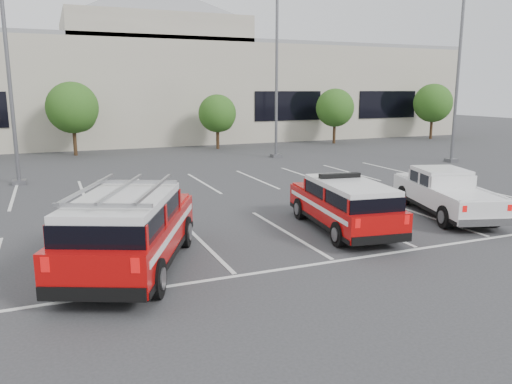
% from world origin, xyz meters
% --- Properties ---
extents(ground, '(120.00, 120.00, 0.00)m').
position_xyz_m(ground, '(0.00, 0.00, 0.00)').
color(ground, '#313134').
rests_on(ground, ground).
extents(stall_markings, '(23.00, 15.00, 0.01)m').
position_xyz_m(stall_markings, '(0.00, 4.50, 0.01)').
color(stall_markings, silver).
rests_on(stall_markings, ground).
extents(convention_building, '(60.00, 16.99, 13.20)m').
position_xyz_m(convention_building, '(0.18, 31.86, 4.72)').
color(convention_building, '#BEB6A0').
rests_on(convention_building, ground).
extents(tree_mid_left, '(3.37, 3.37, 4.85)m').
position_xyz_m(tree_mid_left, '(-4.91, 22.05, 3.04)').
color(tree_mid_left, '#3F2B19').
rests_on(tree_mid_left, ground).
extents(tree_mid_right, '(2.77, 2.77, 3.99)m').
position_xyz_m(tree_mid_right, '(5.09, 22.05, 2.50)').
color(tree_mid_right, '#3F2B19').
rests_on(tree_mid_right, ground).
extents(tree_right, '(3.07, 3.07, 4.42)m').
position_xyz_m(tree_right, '(15.09, 22.05, 2.77)').
color(tree_right, '#3F2B19').
rests_on(tree_right, ground).
extents(tree_far_right, '(3.37, 3.37, 4.85)m').
position_xyz_m(tree_far_right, '(25.09, 22.05, 3.04)').
color(tree_far_right, '#3F2B19').
rests_on(tree_far_right, ground).
extents(light_pole_left, '(0.90, 0.60, 10.24)m').
position_xyz_m(light_pole_left, '(-8.00, 12.00, 5.19)').
color(light_pole_left, '#59595E').
rests_on(light_pole_left, ground).
extents(light_pole_mid, '(0.90, 0.60, 10.24)m').
position_xyz_m(light_pole_mid, '(7.00, 16.00, 5.19)').
color(light_pole_mid, '#59595E').
rests_on(light_pole_mid, ground).
extents(light_pole_right, '(0.90, 0.60, 10.24)m').
position_xyz_m(light_pole_right, '(16.00, 10.00, 5.19)').
color(light_pole_right, '#59595E').
rests_on(light_pole_right, ground).
extents(fire_chief_suv, '(2.43, 5.14, 1.74)m').
position_xyz_m(fire_chief_suv, '(1.76, -0.45, 0.71)').
color(fire_chief_suv, '#A80808').
rests_on(fire_chief_suv, ground).
extents(white_pickup, '(3.16, 5.44, 1.58)m').
position_xyz_m(white_pickup, '(6.11, -0.08, 0.63)').
color(white_pickup, silver).
rests_on(white_pickup, ground).
extents(ladder_suv, '(4.22, 5.89, 2.16)m').
position_xyz_m(ladder_suv, '(-4.93, -1.46, 0.87)').
color(ladder_suv, '#A80808').
rests_on(ladder_suv, ground).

